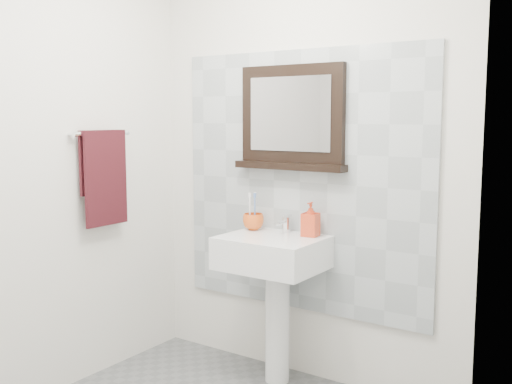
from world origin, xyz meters
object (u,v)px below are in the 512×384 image
(pedestal_sink, at_px, (273,268))
(hand_towel, at_px, (104,170))
(toothbrush_cup, at_px, (253,222))
(framed_mirror, at_px, (292,120))
(soap_dispenser, at_px, (311,219))

(pedestal_sink, height_order, hand_towel, hand_towel)
(toothbrush_cup, bearing_deg, framed_mirror, 22.84)
(soap_dispenser, relative_size, hand_towel, 0.35)
(toothbrush_cup, distance_m, soap_dispenser, 0.38)
(pedestal_sink, relative_size, hand_towel, 1.75)
(pedestal_sink, relative_size, framed_mirror, 1.38)
(pedestal_sink, height_order, soap_dispenser, soap_dispenser)
(soap_dispenser, height_order, framed_mirror, framed_mirror)
(pedestal_sink, height_order, framed_mirror, framed_mirror)
(pedestal_sink, distance_m, toothbrush_cup, 0.32)
(hand_towel, bearing_deg, framed_mirror, 34.22)
(soap_dispenser, xyz_separation_m, hand_towel, (-1.06, -0.54, 0.26))
(toothbrush_cup, bearing_deg, hand_towel, -142.83)
(toothbrush_cup, xyz_separation_m, hand_towel, (-0.69, -0.52, 0.31))
(soap_dispenser, xyz_separation_m, framed_mirror, (-0.16, 0.06, 0.55))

